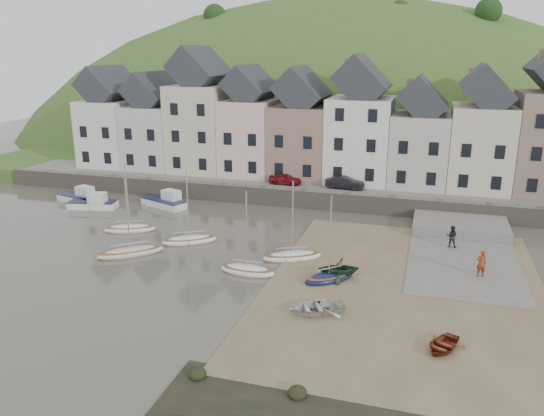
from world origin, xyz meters
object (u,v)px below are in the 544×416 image
(sailboat_0, at_px, (130,228))
(car_left, at_px, (285,179))
(rowboat_green, at_px, (339,268))
(rowboat_white, at_px, (316,307))
(rowboat_red, at_px, (442,345))
(car_right, at_px, (345,182))
(person_red, at_px, (481,263))
(person_dark, at_px, (452,236))

(sailboat_0, height_order, car_left, sailboat_0)
(sailboat_0, distance_m, rowboat_green, 19.93)
(rowboat_white, bearing_deg, sailboat_0, -148.03)
(sailboat_0, xyz_separation_m, rowboat_red, (26.22, -12.39, 0.07))
(car_left, bearing_deg, car_right, -89.07)
(sailboat_0, relative_size, person_red, 3.29)
(rowboat_green, height_order, rowboat_red, rowboat_green)
(rowboat_red, bearing_deg, car_left, 146.29)
(person_red, xyz_separation_m, car_right, (-12.19, 16.09, 1.17))
(car_left, bearing_deg, sailboat_0, 145.42)
(person_red, bearing_deg, rowboat_white, 21.60)
(sailboat_0, distance_m, person_red, 28.86)
(rowboat_green, bearing_deg, sailboat_0, -122.98)
(person_red, distance_m, car_left, 24.60)
(rowboat_white, xyz_separation_m, car_left, (-8.70, 24.59, 1.78))
(person_red, distance_m, person_dark, 5.84)
(rowboat_green, xyz_separation_m, car_left, (-9.12, 19.12, 1.38))
(rowboat_red, xyz_separation_m, person_red, (2.58, 10.62, 0.75))
(sailboat_0, bearing_deg, car_right, 40.79)
(sailboat_0, relative_size, car_right, 1.60)
(person_dark, relative_size, car_left, 0.51)
(rowboat_white, relative_size, car_left, 0.99)
(car_left, bearing_deg, person_red, -129.97)
(sailboat_0, xyz_separation_m, person_red, (28.79, -1.77, 0.82))
(sailboat_0, height_order, rowboat_green, sailboat_0)
(rowboat_white, height_order, car_right, car_right)
(car_left, bearing_deg, person_dark, -121.27)
(person_dark, bearing_deg, car_left, -26.54)
(person_red, bearing_deg, rowboat_green, -1.39)
(rowboat_green, distance_m, person_dark, 11.47)
(car_left, bearing_deg, rowboat_green, -153.57)
(rowboat_green, bearing_deg, person_red, 88.70)
(rowboat_green, relative_size, car_left, 0.82)
(rowboat_white, xyz_separation_m, person_dark, (8.03, 14.05, 0.59))
(sailboat_0, bearing_deg, rowboat_green, -13.93)
(person_red, relative_size, person_dark, 1.08)
(sailboat_0, relative_size, rowboat_white, 1.85)
(sailboat_0, height_order, rowboat_white, sailboat_0)
(rowboat_white, bearing_deg, rowboat_red, 44.25)
(car_left, distance_m, car_right, 6.38)
(person_red, bearing_deg, person_dark, -90.84)
(sailboat_0, height_order, person_dark, sailboat_0)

